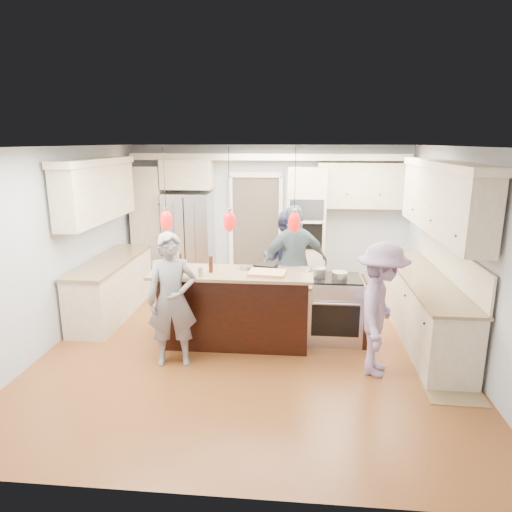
{
  "coord_description": "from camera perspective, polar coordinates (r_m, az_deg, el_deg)",
  "views": [
    {
      "loc": [
        0.6,
        -6.03,
        2.77
      ],
      "look_at": [
        0.0,
        0.35,
        1.15
      ],
      "focal_mm": 32.0,
      "sensor_mm": 36.0,
      "label": 1
    }
  ],
  "objects": [
    {
      "name": "pot_large",
      "position": [
        6.44,
        7.75,
        -2.03
      ],
      "size": [
        0.22,
        0.22,
        0.13
      ],
      "primitive_type": "cylinder",
      "color": "#B7B7BC",
      "rests_on": "island_range"
    },
    {
      "name": "person_bar_end",
      "position": [
        5.78,
        -10.44,
        -5.42
      ],
      "size": [
        0.69,
        0.53,
        1.7
      ],
      "primitive_type": "imported",
      "rotation": [
        0.0,
        0.0,
        0.22
      ],
      "color": "slate",
      "rests_on": "ground"
    },
    {
      "name": "beer_bottle_b",
      "position": [
        5.8,
        -10.05,
        -1.39
      ],
      "size": [
        0.06,
        0.06,
        0.23
      ],
      "primitive_type": "cylinder",
      "rotation": [
        0.0,
        0.0,
        -0.11
      ],
      "color": "#40190B",
      "rests_on": "kitchen_island"
    },
    {
      "name": "refrigerator",
      "position": [
        9.12,
        -8.39,
        2.2
      ],
      "size": [
        0.9,
        0.7,
        1.8
      ],
      "primitive_type": "cube",
      "color": "#B7B7BC",
      "rests_on": "ground"
    },
    {
      "name": "floor_rug",
      "position": [
        5.98,
        22.98,
        -14.54
      ],
      "size": [
        0.66,
        0.95,
        0.01
      ],
      "primitive_type": "cube",
      "rotation": [
        0.0,
        0.0,
        -0.03
      ],
      "color": "#91744F",
      "rests_on": "ground"
    },
    {
      "name": "beer_bottle_a",
      "position": [
        5.98,
        -9.52,
        -0.8
      ],
      "size": [
        0.08,
        0.08,
        0.24
      ],
      "primitive_type": "cylinder",
      "rotation": [
        0.0,
        0.0,
        -0.3
      ],
      "color": "#40190B",
      "rests_on": "kitchen_island"
    },
    {
      "name": "room_shell",
      "position": [
        6.13,
        -0.31,
        5.27
      ],
      "size": [
        5.54,
        6.04,
        2.72
      ],
      "color": "#B2BCC6",
      "rests_on": "ground"
    },
    {
      "name": "person_range_side",
      "position": [
        5.66,
        15.31,
        -6.48
      ],
      "size": [
        0.88,
        1.19,
        1.64
      ],
      "primitive_type": "imported",
      "rotation": [
        0.0,
        0.0,
        1.29
      ],
      "color": "#91769F",
      "rests_on": "ground"
    },
    {
      "name": "person_far_left",
      "position": [
        7.61,
        3.69,
        -0.55
      ],
      "size": [
        0.92,
        0.78,
        1.67
      ],
      "primitive_type": "imported",
      "rotation": [
        0.0,
        0.0,
        2.95
      ],
      "color": "navy",
      "rests_on": "ground"
    },
    {
      "name": "back_upper_cabinets",
      "position": [
        8.96,
        -3.34,
        7.1
      ],
      "size": [
        5.3,
        0.61,
        2.54
      ],
      "color": "beige",
      "rests_on": "ground"
    },
    {
      "name": "pot_small",
      "position": [
        6.37,
        10.41,
        -2.42
      ],
      "size": [
        0.21,
        0.21,
        0.11
      ],
      "primitive_type": "cylinder",
      "color": "#B7B7BC",
      "rests_on": "island_range"
    },
    {
      "name": "beer_bottle_c",
      "position": [
        5.9,
        -5.67,
        -1.01
      ],
      "size": [
        0.07,
        0.07,
        0.22
      ],
      "primitive_type": "cylinder",
      "rotation": [
        0.0,
        0.0,
        -0.32
      ],
      "color": "#40190B",
      "rests_on": "kitchen_island"
    },
    {
      "name": "ground_plane",
      "position": [
        6.66,
        -0.29,
        -10.39
      ],
      "size": [
        6.0,
        6.0,
        0.0
      ],
      "primitive_type": "plane",
      "color": "brown",
      "rests_on": "ground"
    },
    {
      "name": "left_cabinets",
      "position": [
        7.67,
        -18.18,
        0.55
      ],
      "size": [
        0.64,
        2.3,
        2.51
      ],
      "color": "beige",
      "rests_on": "ground"
    },
    {
      "name": "drink_can",
      "position": [
        5.75,
        -6.95,
        -2.0
      ],
      "size": [
        0.07,
        0.07,
        0.11
      ],
      "primitive_type": "cylinder",
      "rotation": [
        0.0,
        0.0,
        0.17
      ],
      "color": "#B7B7BC",
      "rests_on": "kitchen_island"
    },
    {
      "name": "island_range",
      "position": [
        6.62,
        9.96,
        -6.49
      ],
      "size": [
        0.82,
        0.71,
        0.92
      ],
      "color": "#B7B7BC",
      "rests_on": "ground"
    },
    {
      "name": "pendant_lights",
      "position": [
        5.66,
        -3.34,
        4.36
      ],
      "size": [
        1.75,
        0.15,
        1.03
      ],
      "color": "black",
      "rests_on": "ground"
    },
    {
      "name": "right_counter_run",
      "position": [
        6.81,
        20.91,
        -1.34
      ],
      "size": [
        0.64,
        3.1,
        2.51
      ],
      "color": "beige",
      "rests_on": "ground"
    },
    {
      "name": "cutting_board",
      "position": [
        5.81,
        1.42,
        -2.12
      ],
      "size": [
        0.49,
        0.37,
        0.04
      ],
      "primitive_type": "cube",
      "rotation": [
        0.0,
        0.0,
        -0.1
      ],
      "color": "tan",
      "rests_on": "kitchen_island"
    },
    {
      "name": "oven_column",
      "position": [
        8.84,
        6.26,
        3.55
      ],
      "size": [
        0.72,
        0.69,
        2.3
      ],
      "color": "beige",
      "rests_on": "ground"
    },
    {
      "name": "kitchen_island",
      "position": [
        6.57,
        -2.4,
        -6.18
      ],
      "size": [
        2.1,
        1.46,
        1.12
      ],
      "color": "black",
      "rests_on": "ground"
    },
    {
      "name": "person_far_right",
      "position": [
        7.12,
        4.87,
        -0.96
      ],
      "size": [
        1.16,
        0.78,
        1.83
      ],
      "primitive_type": "imported",
      "rotation": [
        0.0,
        0.0,
        3.48
      ],
      "color": "slate",
      "rests_on": "ground"
    },
    {
      "name": "water_bottle",
      "position": [
        5.9,
        -9.86,
        -0.91
      ],
      "size": [
        0.08,
        0.08,
        0.27
      ],
      "primitive_type": "cylinder",
      "rotation": [
        0.0,
        0.0,
        -0.36
      ],
      "color": "silver",
      "rests_on": "kitchen_island"
    }
  ]
}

